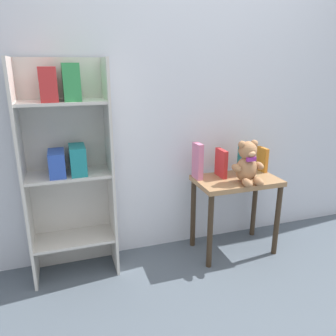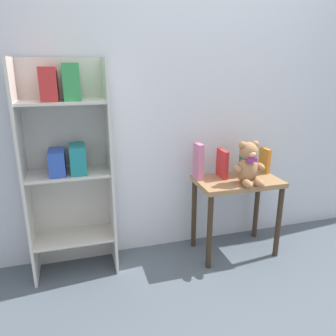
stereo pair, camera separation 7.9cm
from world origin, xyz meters
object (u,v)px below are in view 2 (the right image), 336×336
(book_standing_pink, at_px, (198,161))
(book_standing_red, at_px, (222,164))
(teddy_bear, at_px, (248,165))
(book_standing_teal, at_px, (244,162))
(bookshelf_side, at_px, (68,157))
(display_table, at_px, (237,193))
(book_standing_orange, at_px, (264,160))

(book_standing_pink, height_order, book_standing_red, book_standing_pink)
(teddy_bear, distance_m, book_standing_teal, 0.20)
(teddy_bear, bearing_deg, book_standing_teal, 68.79)
(bookshelf_side, height_order, display_table, bookshelf_side)
(book_standing_pink, xyz_separation_m, book_standing_teal, (0.37, -0.01, -0.03))
(display_table, height_order, book_standing_red, book_standing_red)
(bookshelf_side, xyz_separation_m, book_standing_pink, (0.91, -0.02, -0.10))
(bookshelf_side, relative_size, teddy_bear, 4.74)
(display_table, bearing_deg, bookshelf_side, 174.28)
(display_table, xyz_separation_m, book_standing_red, (-0.09, 0.08, 0.21))
(bookshelf_side, xyz_separation_m, book_standing_orange, (1.47, -0.02, -0.14))
(book_standing_pink, distance_m, book_standing_red, 0.19)
(display_table, height_order, book_standing_orange, book_standing_orange)
(bookshelf_side, bearing_deg, book_standing_pink, -1.45)
(bookshelf_side, relative_size, book_standing_teal, 6.97)
(teddy_bear, bearing_deg, bookshelf_side, 169.95)
(book_standing_pink, distance_m, book_standing_teal, 0.37)
(bookshelf_side, bearing_deg, display_table, -5.72)
(bookshelf_side, distance_m, display_table, 1.24)
(teddy_bear, height_order, book_standing_teal, teddy_bear)
(bookshelf_side, distance_m, book_standing_red, 1.11)
(book_standing_teal, bearing_deg, book_standing_red, -179.59)
(book_standing_pink, height_order, book_standing_orange, book_standing_pink)
(display_table, bearing_deg, book_standing_teal, 42.75)
(teddy_bear, height_order, book_standing_orange, teddy_bear)
(book_standing_pink, bearing_deg, book_standing_red, -6.86)
(display_table, relative_size, book_standing_red, 2.95)
(display_table, distance_m, book_standing_pink, 0.38)
(book_standing_orange, bearing_deg, teddy_bear, -143.80)
(bookshelf_side, relative_size, display_table, 2.35)
(display_table, bearing_deg, teddy_bear, -76.82)
(display_table, relative_size, book_standing_teal, 2.97)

